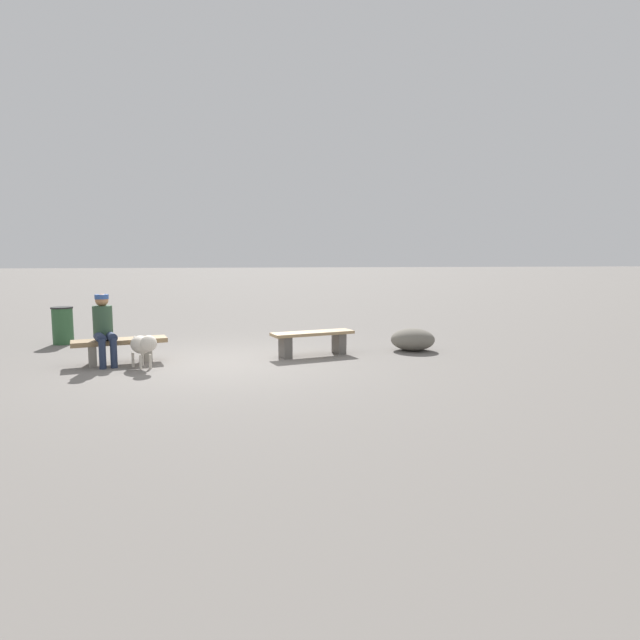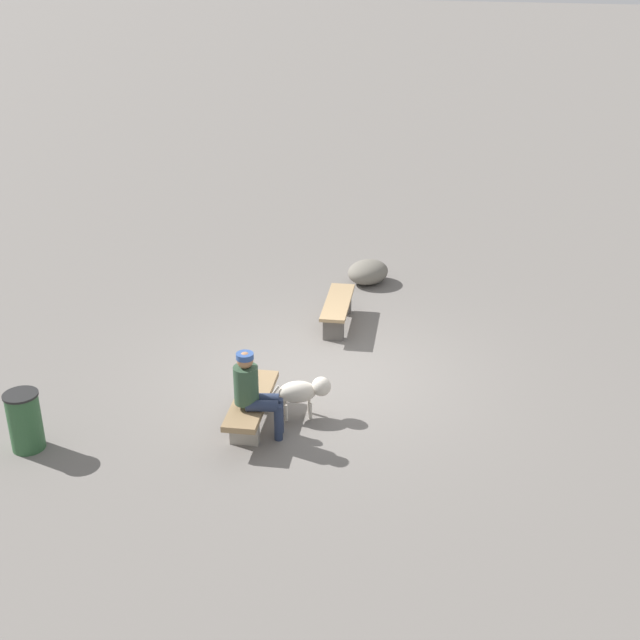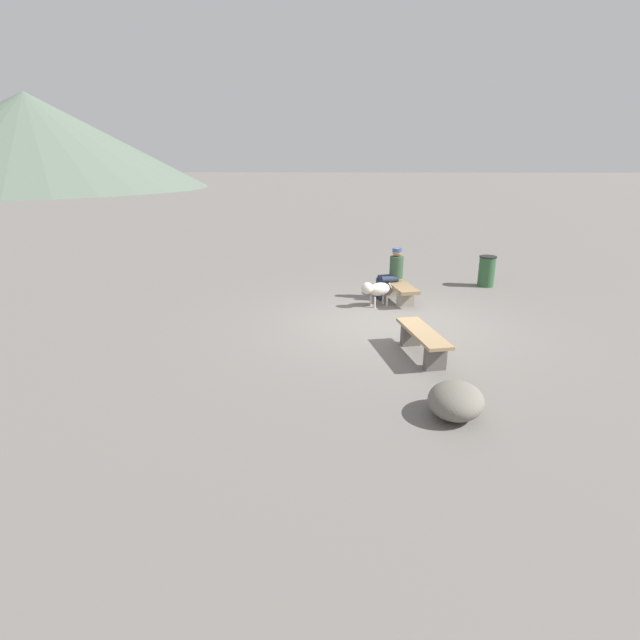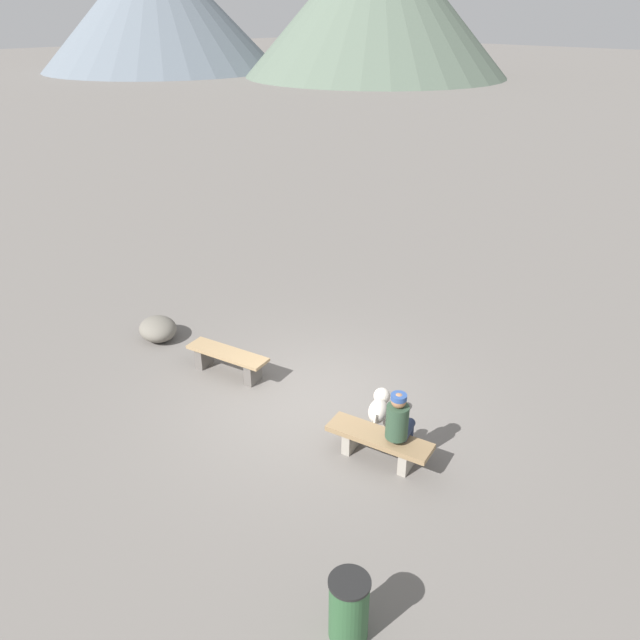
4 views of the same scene
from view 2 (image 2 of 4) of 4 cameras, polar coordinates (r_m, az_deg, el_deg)
ground at (r=12.14m, az=0.16°, el=-3.95°), size 210.00×210.00×0.06m
bench_left at (r=13.58m, az=1.26°, el=0.81°), size 1.61×0.75×0.45m
bench_right at (r=10.77m, az=-4.85°, el=-6.02°), size 1.61×0.77×0.42m
seated_person at (r=10.35m, az=-4.74°, el=-4.89°), size 0.45×0.63×1.21m
dog at (r=10.87m, az=-1.13°, el=-5.03°), size 0.54×0.74×0.58m
trash_bin at (r=10.86m, az=-20.15°, el=-6.73°), size 0.44×0.44×0.79m
boulder at (r=15.42m, az=3.41°, el=3.41°), size 1.04×0.95×0.44m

